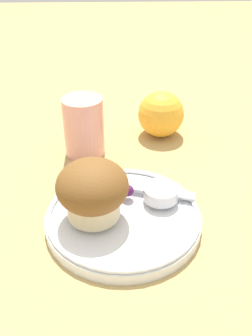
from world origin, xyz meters
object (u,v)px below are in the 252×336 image
(muffin, at_px, (93,190))
(butter_knife, at_px, (126,186))
(juice_glass, at_px, (84,127))
(orange_fruit, at_px, (161,114))

(muffin, height_order, butter_knife, muffin)
(muffin, relative_size, butter_knife, 0.47)
(butter_knife, height_order, juice_glass, juice_glass)
(orange_fruit, relative_size, juice_glass, 0.84)
(muffin, distance_m, orange_fruit, 0.26)
(butter_knife, distance_m, orange_fruit, 0.19)
(butter_knife, bearing_deg, muffin, -109.74)
(muffin, xyz_separation_m, juice_glass, (-0.02, 0.18, -0.01))
(butter_knife, bearing_deg, orange_fruit, 87.17)
(muffin, distance_m, butter_knife, 0.08)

